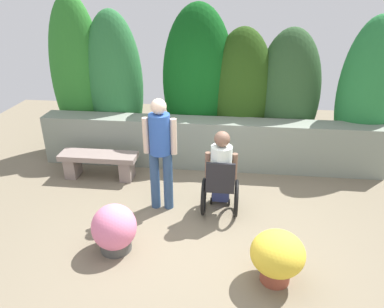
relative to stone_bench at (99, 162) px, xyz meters
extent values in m
plane|color=#766B56|center=(1.89, -1.38, -0.30)|extent=(11.45, 11.45, 0.00)
cube|color=gray|center=(1.89, 0.67, 0.16)|extent=(6.20, 0.46, 0.91)
ellipsoid|color=#2C7829|center=(-0.74, 1.28, 1.21)|extent=(1.05, 0.73, 3.01)
ellipsoid|color=#2C7139|center=(-0.02, 1.27, 1.07)|extent=(1.11, 0.78, 2.74)
ellipsoid|color=#0F5217|center=(1.60, 1.37, 1.13)|extent=(1.36, 0.95, 2.86)
ellipsoid|color=#254613|center=(2.43, 1.29, 0.93)|extent=(1.18, 0.83, 2.46)
ellipsoid|color=#2A4D28|center=(3.29, 1.32, 0.93)|extent=(1.20, 0.84, 2.46)
ellipsoid|color=#277939|center=(4.65, 1.11, 1.05)|extent=(1.07, 0.75, 2.70)
cube|color=gray|center=(-0.50, 0.00, -0.11)|extent=(0.20, 0.33, 0.36)
cube|color=gray|center=(0.50, 0.00, -0.11)|extent=(0.20, 0.33, 0.36)
cube|color=gray|center=(0.00, 0.00, 0.11)|extent=(1.35, 0.39, 0.09)
cube|color=black|center=(2.16, -0.89, 0.20)|extent=(0.40, 0.40, 0.06)
cube|color=black|center=(2.16, -1.07, 0.43)|extent=(0.40, 0.04, 0.40)
cube|color=black|center=(2.16, -0.57, -0.20)|extent=(0.28, 0.12, 0.03)
torus|color=black|center=(1.92, -0.89, -0.02)|extent=(0.05, 0.56, 0.56)
torus|color=black|center=(2.40, -0.89, -0.02)|extent=(0.05, 0.56, 0.56)
cylinder|color=black|center=(2.02, -0.64, -0.25)|extent=(0.03, 0.10, 0.10)
cylinder|color=black|center=(2.30, -0.64, -0.25)|extent=(0.03, 0.10, 0.10)
cube|color=navy|center=(2.16, -0.79, 0.31)|extent=(0.30, 0.40, 0.16)
cube|color=navy|center=(2.16, -0.59, -0.03)|extent=(0.26, 0.14, 0.43)
cylinder|color=silver|center=(2.16, -0.91, 0.56)|extent=(0.30, 0.30, 0.50)
cylinder|color=brown|center=(1.97, -0.85, 0.48)|extent=(0.08, 0.08, 0.40)
cylinder|color=brown|center=(2.35, -0.85, 0.48)|extent=(0.08, 0.08, 0.40)
sphere|color=brown|center=(2.16, -0.91, 0.92)|extent=(0.22, 0.22, 0.22)
cylinder|color=navy|center=(1.18, -0.81, 0.16)|extent=(0.14, 0.14, 0.92)
cylinder|color=navy|center=(1.38, -0.81, 0.16)|extent=(0.14, 0.14, 0.92)
cylinder|color=#2C53A6|center=(1.28, -0.81, 0.91)|extent=(0.30, 0.30, 0.59)
cylinder|color=beige|center=(1.08, -0.81, 0.88)|extent=(0.09, 0.09, 0.53)
cylinder|color=beige|center=(1.48, -0.81, 0.88)|extent=(0.09, 0.09, 0.53)
sphere|color=beige|center=(1.28, -0.81, 1.32)|extent=(0.22, 0.22, 0.22)
cylinder|color=#964633|center=(2.86, -2.17, -0.17)|extent=(0.34, 0.34, 0.25)
ellipsoid|color=#233C11|center=(2.86, -2.17, 0.02)|extent=(0.38, 0.38, 0.18)
ellipsoid|color=yellow|center=(2.86, -2.17, 0.09)|extent=(0.62, 0.62, 0.50)
cylinder|color=#4B4B48|center=(0.86, -1.85, -0.21)|extent=(0.40, 0.40, 0.18)
ellipsoid|color=#1E5C27|center=(0.86, -1.85, -0.04)|extent=(0.44, 0.44, 0.21)
ellipsoid|color=pink|center=(0.86, -1.85, 0.05)|extent=(0.57, 0.57, 0.60)
camera|label=1|loc=(2.27, -5.46, 2.83)|focal=33.89mm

